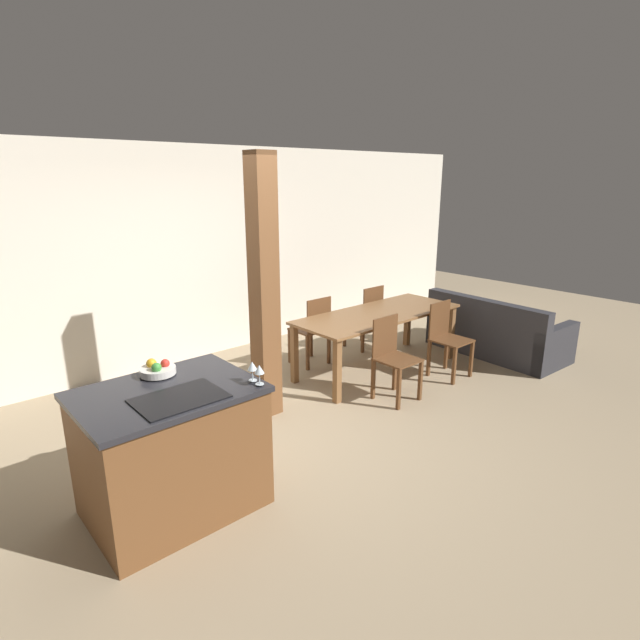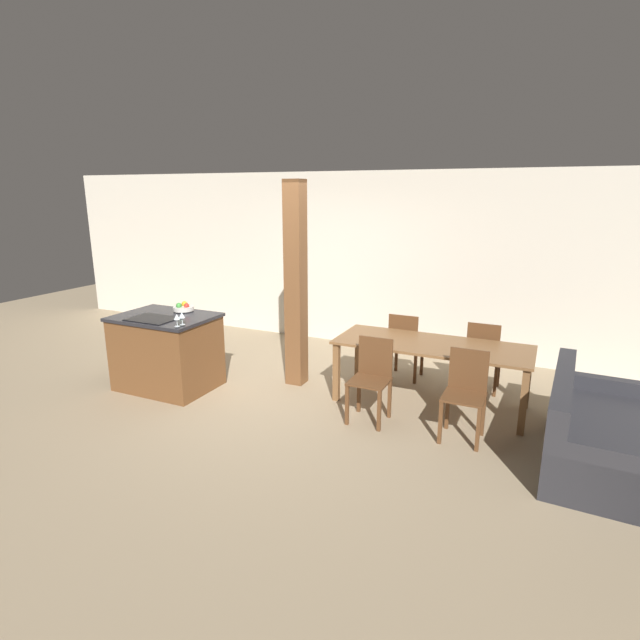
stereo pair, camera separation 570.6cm
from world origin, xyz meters
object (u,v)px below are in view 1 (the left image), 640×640
couch (496,334)px  timber_post (264,290)px  wine_glass_near (259,370)px  dining_table (378,320)px  wine_glass_middle (252,366)px  dining_chair_near_left (393,356)px  fruit_bowl (158,369)px  dining_chair_near_right (447,337)px  dining_chair_far_left (313,329)px  dining_chair_far_right (367,315)px  kitchen_island (172,450)px

couch → timber_post: bearing=82.7°
wine_glass_near → dining_table: wine_glass_near is taller
wine_glass_middle → couch: wine_glass_middle is taller
dining_table → couch: couch is taller
dining_chair_near_left → fruit_bowl: bearing=178.5°
wine_glass_middle → couch: (4.22, 0.49, -0.78)m
timber_post → dining_chair_near_right: bearing=-15.3°
dining_chair_far_left → dining_chair_far_right: size_ratio=1.00×
wine_glass_middle → dining_chair_far_right: (3.07, 1.80, -0.57)m
dining_chair_near_right → wine_glass_middle: bearing=-170.9°
wine_glass_middle → fruit_bowl: bearing=128.8°
kitchen_island → dining_chair_far_left: size_ratio=1.33×
dining_chair_near_right → dining_chair_far_right: (-0.00, 1.31, 0.00)m
fruit_bowl → dining_chair_far_right: bearing=19.4°
kitchen_island → dining_table: 3.22m
dining_chair_far_left → couch: 2.51m
wine_glass_middle → dining_chair_near_right: 3.16m
dining_table → dining_chair_near_right: (0.49, -0.65, -0.17)m
kitchen_island → dining_chair_far_left: (2.61, 1.52, 0.01)m
dining_table → dining_chair_far_left: dining_chair_far_left is taller
kitchen_island → couch: bearing=2.6°
kitchen_island → timber_post: size_ratio=0.46×
wine_glass_middle → dining_chair_near_left: bearing=13.2°
wine_glass_near → kitchen_island: bearing=144.9°
wine_glass_near → couch: size_ratio=0.08×
kitchen_island → dining_chair_far_right: 3.90m
wine_glass_middle → dining_chair_far_left: (2.09, 1.80, -0.57)m
kitchen_island → dining_chair_near_left: (2.61, 0.21, 0.01)m
wine_glass_near → wine_glass_middle: 0.09m
kitchen_island → dining_chair_near_left: 2.62m
wine_glass_middle → kitchen_island: bearing=151.8°
timber_post → dining_table: bearing=1.8°
dining_table → wine_glass_middle: bearing=-156.1°
wine_glass_middle → dining_chair_near_left: wine_glass_middle is taller
fruit_bowl → dining_chair_near_left: (2.54, -0.07, -0.50)m
fruit_bowl → wine_glass_near: 0.79m
fruit_bowl → wine_glass_middle: (0.45, -0.56, 0.07)m
dining_chair_near_left → dining_chair_near_right: size_ratio=1.00×
fruit_bowl → timber_post: 1.46m
wine_glass_middle → dining_table: bearing=23.9°
wine_glass_near → wine_glass_middle: size_ratio=1.00×
dining_table → dining_chair_near_left: bearing=-126.8°
kitchen_island → wine_glass_near: wine_glass_near is taller
dining_chair_near_left → dining_chair_far_left: (0.00, 1.31, 0.00)m
kitchen_island → dining_chair_far_left: kitchen_island is taller
dining_table → dining_chair_far_right: bearing=53.2°
kitchen_island → dining_chair_far_right: (3.59, 1.52, 0.01)m
fruit_bowl → timber_post: (1.33, 0.53, 0.30)m
couch → dining_chair_far_right: bearing=44.2°
dining_table → dining_chair_near_right: dining_chair_near_right is taller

